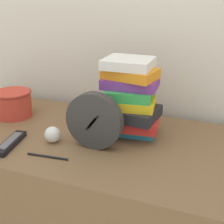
{
  "coord_description": "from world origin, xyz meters",
  "views": [
    {
      "loc": [
        0.56,
        -0.7,
        1.32
      ],
      "look_at": [
        0.16,
        0.33,
        0.88
      ],
      "focal_mm": 50.0,
      "sensor_mm": 36.0,
      "label": 1
    }
  ],
  "objects": [
    {
      "name": "wall_back",
      "position": [
        0.0,
        0.71,
        1.2
      ],
      "size": [
        6.0,
        0.04,
        2.4
      ],
      "color": "silver",
      "rests_on": "ground_plane"
    },
    {
      "name": "desk",
      "position": [
        0.0,
        0.32,
        0.38
      ],
      "size": [
        1.35,
        0.64,
        0.76
      ],
      "color": "brown",
      "rests_on": "ground_plane"
    },
    {
      "name": "desk_clock",
      "position": [
        0.12,
        0.25,
        0.87
      ],
      "size": [
        0.21,
        0.04,
        0.21
      ],
      "color": "#333333",
      "rests_on": "desk"
    },
    {
      "name": "book_stack",
      "position": [
        0.21,
        0.4,
        0.91
      ],
      "size": [
        0.26,
        0.22,
        0.31
      ],
      "color": "#2D9ED1",
      "rests_on": "desk"
    },
    {
      "name": "basket",
      "position": [
        -0.35,
        0.39,
        0.83
      ],
      "size": [
        0.17,
        0.17,
        0.12
      ],
      "color": "#C63D2D",
      "rests_on": "desk"
    },
    {
      "name": "tv_remote",
      "position": [
        -0.18,
        0.14,
        0.77
      ],
      "size": [
        0.08,
        0.19,
        0.02
      ],
      "color": "black",
      "rests_on": "desk"
    },
    {
      "name": "crumpled_paper_ball",
      "position": [
        -0.05,
        0.23,
        0.79
      ],
      "size": [
        0.06,
        0.06,
        0.06
      ],
      "color": "white",
      "rests_on": "desk"
    },
    {
      "name": "pen",
      "position": [
        -0.0,
        0.12,
        0.77
      ],
      "size": [
        0.16,
        0.02,
        0.01
      ],
      "color": "black",
      "rests_on": "desk"
    }
  ]
}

